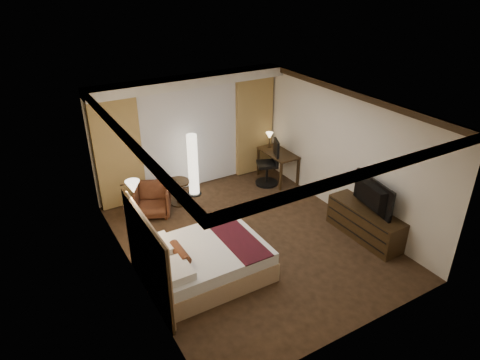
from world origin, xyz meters
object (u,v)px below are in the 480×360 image
side_table (178,192)px  office_chair (267,163)px  dresser (365,223)px  floor_lamp (193,165)px  desk (278,166)px  bed (206,261)px  television (368,195)px  armchair (153,199)px

side_table → office_chair: office_chair is taller
dresser → office_chair: bearing=97.9°
dresser → floor_lamp: bearing=123.2°
side_table → floor_lamp: floor_lamp is taller
desk → office_chair: office_chair is taller
floor_lamp → office_chair: bearing=-13.4°
bed → floor_lamp: floor_lamp is taller
bed → floor_lamp: 2.99m
floor_lamp → television: size_ratio=1.33×
bed → floor_lamp: size_ratio=1.32×
bed → floor_lamp: (1.05, 2.76, 0.46)m
bed → floor_lamp: bearing=69.2°
desk → side_table: bearing=176.8°
side_table → dresser: (2.64, -3.06, 0.03)m
side_table → dresser: bearing=-49.2°
armchair → floor_lamp: 1.24m
dresser → television: size_ratio=1.44×
side_table → television: size_ratio=0.50×
bed → dresser: (3.20, -0.52, 0.03)m
bed → television: 3.28m
desk → dresser: 2.91m
armchair → side_table: 0.66m
office_chair → dresser: (0.40, -2.86, -0.26)m
television → floor_lamp: bearing=43.1°
bed → television: size_ratio=1.76×
television → side_table: bearing=50.6°
bed → office_chair: (2.80, 2.34, 0.28)m
floor_lamp → desk: floor_lamp is taller
dresser → bed: bearing=170.7°
bed → side_table: (0.56, 2.53, -0.01)m
desk → dresser: desk is taller
side_table → desk: size_ratio=0.52×
armchair → office_chair: (2.88, -0.07, 0.20)m
side_table → floor_lamp: (0.49, 0.22, 0.47)m
floor_lamp → dresser: floor_lamp is taller
desk → office_chair: 0.40m
side_table → television: bearing=-49.6°
armchair → dresser: (3.28, -2.93, -0.05)m
desk → television: (0.02, -2.91, 0.58)m
floor_lamp → office_chair: (1.75, -0.42, -0.18)m
side_table → dresser: size_ratio=0.35×
armchair → television: (3.25, -2.93, 0.59)m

